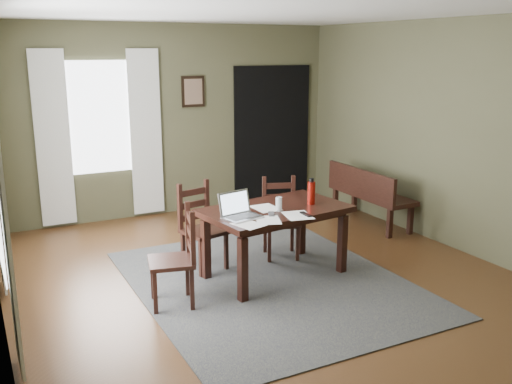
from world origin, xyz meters
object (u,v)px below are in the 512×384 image
dining_table (275,216)px  laptop (239,211)px  bench (368,191)px  chair_back_right (280,219)px  water_bottle (311,192)px  chair_back_left (201,228)px  chair_end (177,258)px

dining_table → laptop: 0.52m
laptop → bench: bearing=13.0°
chair_back_right → bench: bearing=37.0°
bench → water_bottle: water_bottle is taller
chair_back_left → bench: chair_back_left is taller
laptop → dining_table: bearing=3.3°
chair_end → chair_back_right: size_ratio=1.03×
dining_table → laptop: laptop is taller
dining_table → water_bottle: water_bottle is taller
dining_table → chair_back_left: chair_back_left is taller
chair_end → laptop: 0.77m
chair_back_left → water_bottle: 1.25m
chair_end → chair_back_left: bearing=157.3°
dining_table → laptop: size_ratio=3.87×
dining_table → chair_end: bearing=-177.8°
bench → dining_table: bearing=117.1°
chair_back_right → chair_end: bearing=-135.6°
dining_table → water_bottle: size_ratio=5.67×
bench → laptop: size_ratio=3.42×
bench → water_bottle: (-1.59, -1.07, 0.41)m
water_bottle → dining_table: bearing=173.4°
chair_back_left → chair_back_right: bearing=-17.1°
bench → laptop: bearing=115.0°
chair_back_left → laptop: bearing=-93.1°
chair_back_right → laptop: size_ratio=2.23×
chair_back_left → laptop: size_ratio=2.30×
chair_back_right → bench: chair_back_right is taller
chair_back_left → water_bottle: size_ratio=3.37×
chair_end → water_bottle: 1.62m
chair_end → chair_back_right: chair_end is taller
chair_end → water_bottle: (1.56, 0.16, 0.41)m
dining_table → bench: bench is taller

